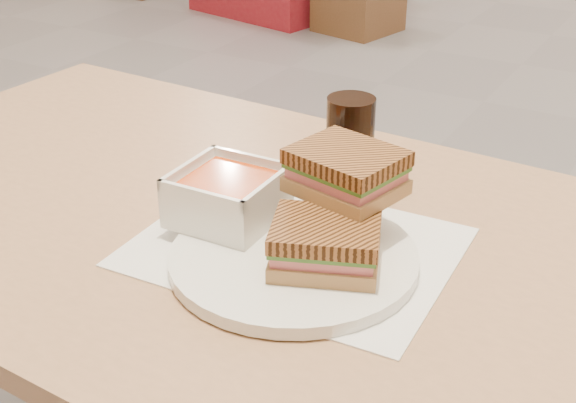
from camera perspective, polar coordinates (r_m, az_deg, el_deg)
The scene contains 7 objects.
main_table at distance 1.05m, azimuth -4.80°, elevation -6.24°, with size 1.23×0.75×0.75m.
tray_liner at distance 0.91m, azimuth 0.53°, elevation -3.33°, with size 0.37×0.30×0.00m.
plate at distance 0.88m, azimuth 0.41°, elevation -4.15°, with size 0.28×0.28×0.02m.
soup_bowl at distance 0.93m, azimuth -4.41°, elevation 0.26°, with size 0.12×0.12×0.06m.
panini_lower at distance 0.84m, azimuth 2.75°, elevation -3.12°, with size 0.14×0.13×0.05m.
panini_upper at distance 0.88m, azimuth 4.29°, elevation 2.20°, with size 0.13×0.12×0.05m.
cola_glass at distance 1.01m, azimuth 4.52°, elevation 3.98°, with size 0.06×0.06×0.13m.
Camera 1 is at (0.39, -2.66, 1.22)m, focal length 48.75 mm.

